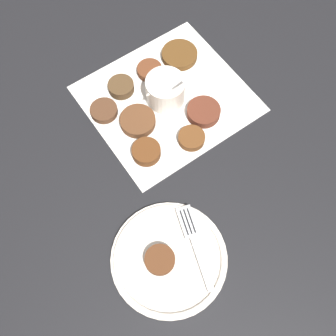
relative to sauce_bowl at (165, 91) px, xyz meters
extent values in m
plane|color=black|center=(-0.02, -0.02, -0.03)|extent=(4.00, 4.00, 0.00)
cube|color=silver|center=(0.00, 0.00, -0.03)|extent=(0.34, 0.32, 0.00)
cylinder|color=silver|center=(0.00, 0.00, 0.00)|extent=(0.09, 0.09, 0.06)
cylinder|color=gold|center=(0.00, 0.00, -0.01)|extent=(0.07, 0.07, 0.03)
cone|color=silver|center=(0.04, 0.00, 0.02)|extent=(0.02, 0.02, 0.02)
cylinder|color=silver|center=(0.00, 0.03, 0.04)|extent=(0.01, 0.06, 0.10)
cylinder|color=#513316|center=(-0.09, -0.07, -0.02)|extent=(0.08, 0.08, 0.02)
cylinder|color=#4B2E1D|center=(0.13, -0.05, -0.02)|extent=(0.06, 0.06, 0.02)
cylinder|color=#55331D|center=(0.09, 0.02, -0.02)|extent=(0.08, 0.08, 0.02)
cylinder|color=#5A3419|center=(0.02, 0.12, -0.02)|extent=(0.06, 0.06, 0.02)
cylinder|color=#552E16|center=(0.11, 0.09, -0.02)|extent=(0.06, 0.06, 0.02)
cylinder|color=#49331E|center=(0.07, -0.08, -0.02)|extent=(0.06, 0.06, 0.02)
cylinder|color=#5B2F1B|center=(-0.01, -0.08, -0.02)|extent=(0.06, 0.06, 0.02)
cylinder|color=#55291B|center=(-0.04, 0.08, -0.02)|extent=(0.07, 0.07, 0.02)
cylinder|color=silver|center=(0.20, 0.29, -0.02)|extent=(0.22, 0.22, 0.01)
torus|color=silver|center=(0.20, 0.29, -0.02)|extent=(0.21, 0.21, 0.01)
cylinder|color=#512D19|center=(0.22, 0.29, -0.01)|extent=(0.06, 0.06, 0.01)
cube|color=silver|center=(0.16, 0.34, -0.01)|extent=(0.04, 0.10, 0.00)
cube|color=silver|center=(0.13, 0.26, -0.01)|extent=(0.05, 0.07, 0.00)
cube|color=black|center=(0.13, 0.26, -0.01)|extent=(0.02, 0.05, 0.00)
cube|color=black|center=(0.13, 0.26, -0.01)|extent=(0.02, 0.05, 0.00)
cube|color=black|center=(0.14, 0.26, -0.01)|extent=(0.02, 0.05, 0.00)
camera|label=1|loc=(0.29, 0.41, 0.71)|focal=42.00mm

